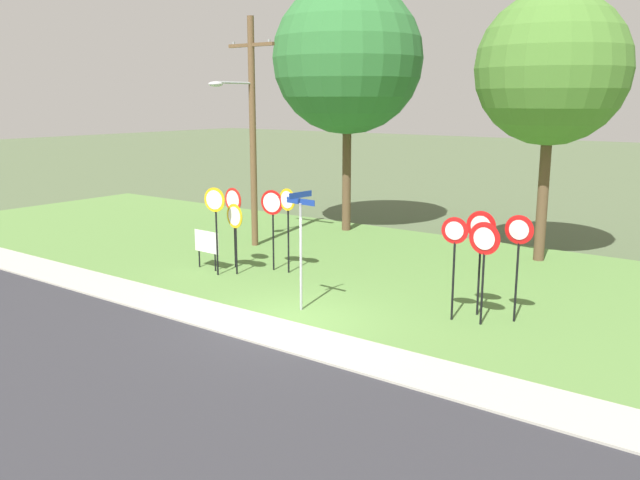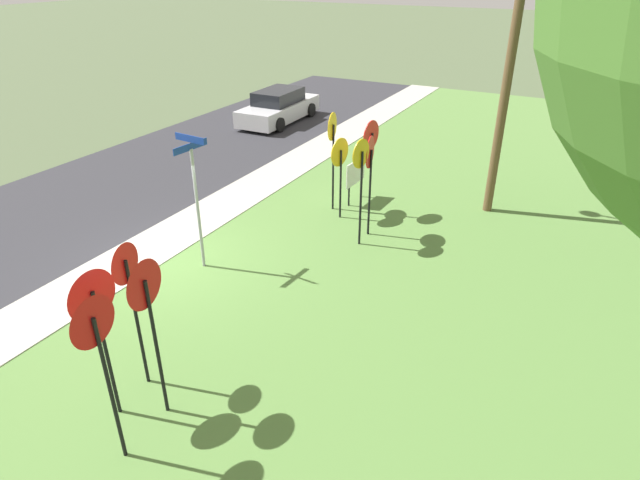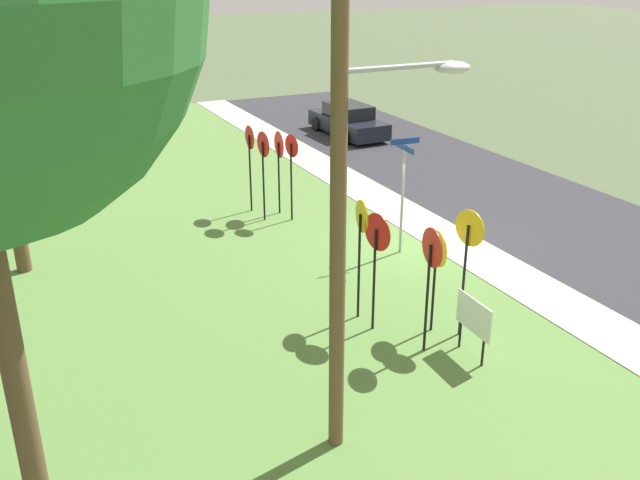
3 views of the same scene
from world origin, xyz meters
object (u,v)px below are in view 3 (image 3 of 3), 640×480
Objects in this scene: yield_sign_far_right at (292,157)px; utility_pole at (348,178)px; stop_sign_far_left at (361,234)px; stop_sign_far_center at (376,246)px; yield_sign_near_right at (279,152)px; yield_sign_far_left at (264,154)px; yield_sign_near_left at (250,148)px; notice_board at (473,319)px; stop_sign_near_right at (468,245)px; street_name_post at (403,186)px; stop_sign_far_right at (437,259)px; stop_sign_near_left at (431,263)px; parked_sedan_distant at (348,121)px.

utility_pole is (-9.78, 3.37, 2.54)m from yield_sign_far_right.
stop_sign_far_center is at bearing -169.62° from stop_sign_far_left.
stop_sign_far_left is 1.05× the size of yield_sign_near_right.
stop_sign_far_center is at bearing 170.48° from yield_sign_far_left.
notice_board is at bearing -177.37° from yield_sign_near_left.
utility_pole reaches higher than stop_sign_near_right.
notice_board is at bearing 146.52° from stop_sign_near_right.
yield_sign_far_right is at bearing 29.48° from street_name_post.
yield_sign_near_left reaches higher than yield_sign_near_right.
street_name_post is at bearing -155.92° from yield_sign_near_left.
stop_sign_far_center is 1.16× the size of stop_sign_far_right.
stop_sign_near_right is 8.23m from yield_sign_far_left.
yield_sign_far_left is 0.87× the size of street_name_post.
street_name_post reaches higher than yield_sign_near_left.
stop_sign_near_left is 9.32m from yield_sign_near_left.
stop_sign_near_left is 0.98× the size of yield_sign_near_left.
stop_sign_far_right is at bearing 36.59° from stop_sign_near_right.
yield_sign_far_right reaches higher than yield_sign_near_right.
parked_sedan_distant is at bearing -28.03° from utility_pole.
yield_sign_near_right reaches higher than parked_sedan_distant.
yield_sign_far_left is (7.73, 0.74, 0.40)m from stop_sign_far_right.
yield_sign_near_left is 11.64m from utility_pole.
stop_sign_far_right is 8.11m from yield_sign_near_right.
utility_pole reaches higher than notice_board.
stop_sign_far_left is at bearing 175.13° from yield_sign_near_left.
yield_sign_far_right is at bearing -18.79° from stop_sign_far_center.
stop_sign_far_center reaches higher than parked_sedan_distant.
stop_sign_near_right is 7.80m from yield_sign_far_right.
stop_sign_far_right is 5.03m from utility_pole.
parked_sedan_distant is at bearing -29.97° from stop_sign_near_right.
yield_sign_far_right is at bearing 2.25° from stop_sign_near_left.
utility_pole reaches higher than stop_sign_far_right.
stop_sign_far_right reaches higher than parked_sedan_distant.
yield_sign_near_right is 0.31× the size of utility_pole.
yield_sign_near_left is 0.95m from yield_sign_far_left.
stop_sign_far_left is 0.33× the size of utility_pole.
stop_sign_far_right is at bearing 156.55° from parked_sedan_distant.
stop_sign_far_left reaches higher than notice_board.
parked_sedan_distant is (8.11, -6.64, -1.31)m from yield_sign_near_right.
street_name_post is 5.40m from notice_board.
yield_sign_far_left is at bearing 36.18° from street_name_post.
stop_sign_far_center is 1.02× the size of yield_sign_near_right.
stop_sign_far_left is 1.67m from stop_sign_far_right.
stop_sign_far_right is 0.88× the size of yield_sign_near_right.
stop_sign_near_right is 1.03× the size of yield_sign_near_left.
yield_sign_far_right is (6.80, -1.09, 0.03)m from stop_sign_far_center.
stop_sign_near_right is 1.06× the size of stop_sign_far_center.
notice_board is (-2.41, -1.20, -1.12)m from stop_sign_far_left.
yield_sign_near_left is 1.03× the size of yield_sign_far_right.
stop_sign_far_left is at bearing -7.16° from stop_sign_far_center.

